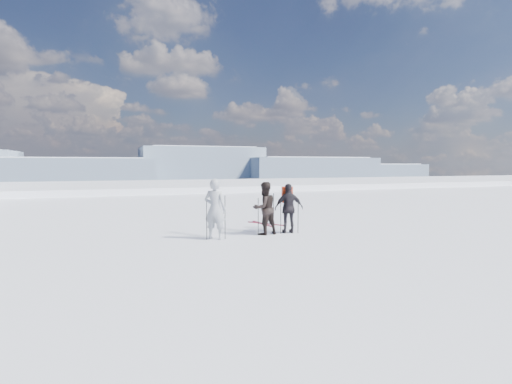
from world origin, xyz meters
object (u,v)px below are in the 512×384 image
skier_grey (215,209)px  skier_dark (264,208)px  skis_loose (265,224)px  skier_pack (289,208)px

skier_grey → skier_dark: skier_grey is taller
skis_loose → skier_dark: bearing=-111.8°
skier_grey → skier_pack: bearing=-140.1°
skier_grey → skis_loose: bearing=-102.7°
skier_pack → skis_loose: skier_pack is taller
skier_grey → skier_dark: 1.72m
skier_grey → skier_pack: size_ratio=1.13×
skier_grey → skier_dark: size_ratio=1.08×
skier_dark → skier_grey: bearing=-5.5°
skier_dark → skier_pack: 0.88m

